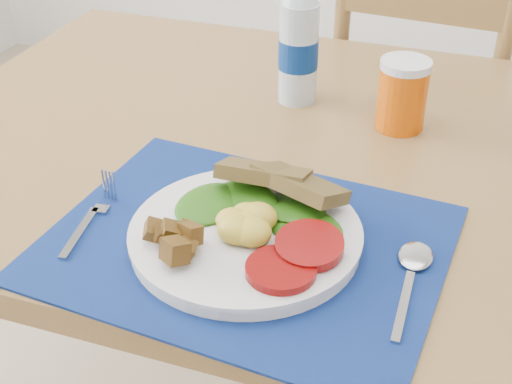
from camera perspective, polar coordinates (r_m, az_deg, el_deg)
table at (r=1.14m, az=7.05°, el=-0.37°), size 1.40×0.90×0.75m
chair_far at (r=1.70m, az=12.82°, el=6.19°), size 0.42×0.41×1.06m
placemat at (r=0.89m, az=-0.84°, el=-4.13°), size 0.51×0.42×0.00m
breakfast_plate at (r=0.88m, az=-1.29°, el=-3.08°), size 0.29×0.29×0.07m
fork at (r=0.95m, az=-12.89°, el=-2.00°), size 0.03×0.16×0.00m
spoon at (r=0.86m, az=12.36°, el=-6.25°), size 0.04×0.18×0.01m
water_bottle at (r=1.21m, az=3.42°, el=11.69°), size 0.07×0.07×0.23m
juice_glass at (r=1.16m, az=11.62°, el=7.50°), size 0.08×0.08×0.11m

